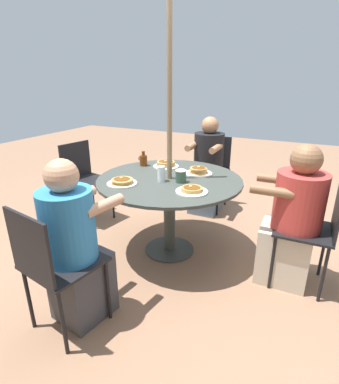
% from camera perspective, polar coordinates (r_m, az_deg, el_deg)
% --- Properties ---
extents(ground_plane, '(12.00, 12.00, 0.00)m').
position_cam_1_polar(ground_plane, '(2.94, 0.00, -10.91)').
color(ground_plane, '#8C664C').
extents(patio_table, '(1.27, 1.27, 0.73)m').
position_cam_1_polar(patio_table, '(2.67, 0.00, 0.30)').
color(patio_table, '#383D38').
rests_on(patio_table, ground).
extents(umbrella_pole, '(0.04, 0.04, 2.34)m').
position_cam_1_polar(umbrella_pole, '(2.53, 0.00, 12.21)').
color(umbrella_pole, '#846B4C').
rests_on(umbrella_pole, ground).
extents(patio_chair_north, '(0.42, 0.42, 0.88)m').
position_cam_1_polar(patio_chair_north, '(2.49, 26.12, -5.84)').
color(patio_chair_north, black).
rests_on(patio_chair_north, ground).
extents(diner_north, '(0.53, 0.37, 1.13)m').
position_cam_1_polar(diner_north, '(2.49, 22.22, -5.47)').
color(diner_north, beige).
rests_on(diner_north, ground).
extents(patio_chair_east, '(0.42, 0.42, 0.88)m').
position_cam_1_polar(patio_chair_east, '(3.77, 8.03, 4.84)').
color(patio_chair_east, black).
rests_on(patio_chair_east, ground).
extents(diner_east, '(0.35, 0.50, 1.14)m').
position_cam_1_polar(diner_east, '(3.61, 7.20, 4.18)').
color(diner_east, slate).
rests_on(diner_east, ground).
extents(patio_chair_south, '(0.48, 0.48, 0.88)m').
position_cam_1_polar(patio_chair_south, '(3.51, -16.02, 3.04)').
color(patio_chair_south, black).
rests_on(patio_chair_south, ground).
extents(patio_chair_west, '(0.48, 0.48, 0.88)m').
position_cam_1_polar(patio_chair_west, '(1.97, -21.42, -12.38)').
color(patio_chair_west, black).
rests_on(patio_chair_west, ground).
extents(diner_west, '(0.39, 0.51, 1.13)m').
position_cam_1_polar(diner_west, '(2.04, -17.51, -10.59)').
color(diner_west, '#3D3D42').
rests_on(diner_west, ground).
extents(pancake_plate_a, '(0.25, 0.25, 0.07)m').
position_cam_1_polar(pancake_plate_a, '(2.97, -0.69, 5.28)').
color(pancake_plate_a, silver).
rests_on(pancake_plate_a, patio_table).
extents(pancake_plate_b, '(0.25, 0.25, 0.07)m').
position_cam_1_polar(pancake_plate_b, '(2.76, 5.57, 3.94)').
color(pancake_plate_b, silver).
rests_on(pancake_plate_b, patio_table).
extents(pancake_plate_c, '(0.25, 0.25, 0.06)m').
position_cam_1_polar(pancake_plate_c, '(2.51, -9.00, 1.93)').
color(pancake_plate_c, silver).
rests_on(pancake_plate_c, patio_table).
extents(pancake_plate_d, '(0.25, 0.25, 0.05)m').
position_cam_1_polar(pancake_plate_d, '(2.31, 4.27, 0.37)').
color(pancake_plate_d, silver).
rests_on(pancake_plate_d, patio_table).
extents(syrup_bottle, '(0.10, 0.07, 0.15)m').
position_cam_1_polar(syrup_bottle, '(3.02, -4.99, 6.08)').
color(syrup_bottle, '#602D0F').
rests_on(syrup_bottle, patio_table).
extents(coffee_cup, '(0.09, 0.09, 0.11)m').
position_cam_1_polar(coffee_cup, '(2.52, 2.17, 3.05)').
color(coffee_cup, '#33513D').
rests_on(coffee_cup, patio_table).
extents(drinking_glass_a, '(0.07, 0.07, 0.13)m').
position_cam_1_polar(drinking_glass_a, '(2.54, -1.56, 3.48)').
color(drinking_glass_a, silver).
rests_on(drinking_glass_a, patio_table).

